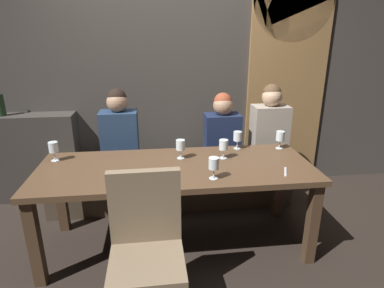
{
  "coord_description": "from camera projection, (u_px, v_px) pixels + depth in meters",
  "views": [
    {
      "loc": [
        -0.16,
        -2.37,
        1.75
      ],
      "look_at": [
        0.16,
        0.23,
        0.84
      ],
      "focal_mm": 30.0,
      "sensor_mm": 36.0,
      "label": 1
    }
  ],
  "objects": [
    {
      "name": "dining_table",
      "position": [
        176.0,
        176.0,
        2.6
      ],
      "size": [
        2.2,
        0.84,
        0.74
      ],
      "color": "#493422",
      "rests_on": "ground"
    },
    {
      "name": "wine_glass_center_back",
      "position": [
        53.0,
        148.0,
        2.64
      ],
      "size": [
        0.08,
        0.08,
        0.16
      ],
      "color": "silver",
      "rests_on": "dining_table"
    },
    {
      "name": "arched_door",
      "position": [
        288.0,
        69.0,
        3.6
      ],
      "size": [
        0.9,
        0.05,
        2.55
      ],
      "color": "olive",
      "rests_on": "ground"
    },
    {
      "name": "wine_glass_far_left",
      "position": [
        181.0,
        146.0,
        2.69
      ],
      "size": [
        0.08,
        0.08,
        0.16
      ],
      "color": "silver",
      "rests_on": "dining_table"
    },
    {
      "name": "diner_redhead",
      "position": [
        119.0,
        132.0,
        3.15
      ],
      "size": [
        0.36,
        0.24,
        0.8
      ],
      "color": "navy",
      "rests_on": "banquette_bench"
    },
    {
      "name": "banquette_bench",
      "position": [
        172.0,
        185.0,
        3.4
      ],
      "size": [
        2.5,
        0.44,
        0.45
      ],
      "color": "#4A3C2E",
      "rests_on": "ground"
    },
    {
      "name": "wine_glass_center_front",
      "position": [
        280.0,
        137.0,
        2.93
      ],
      "size": [
        0.08,
        0.08,
        0.16
      ],
      "color": "silver",
      "rests_on": "dining_table"
    },
    {
      "name": "wine_glass_end_left",
      "position": [
        238.0,
        137.0,
        2.92
      ],
      "size": [
        0.08,
        0.08,
        0.16
      ],
      "color": "silver",
      "rests_on": "dining_table"
    },
    {
      "name": "wine_glass_near_right",
      "position": [
        214.0,
        164.0,
        2.31
      ],
      "size": [
        0.08,
        0.08,
        0.16
      ],
      "color": "silver",
      "rests_on": "dining_table"
    },
    {
      "name": "diner_bearded",
      "position": [
        222.0,
        131.0,
        3.3
      ],
      "size": [
        0.36,
        0.24,
        0.74
      ],
      "color": "#192342",
      "rests_on": "banquette_bench"
    },
    {
      "name": "diner_far_end",
      "position": [
        269.0,
        126.0,
        3.29
      ],
      "size": [
        0.36,
        0.24,
        0.83
      ],
      "color": "#9E9384",
      "rests_on": "banquette_bench"
    },
    {
      "name": "back_wall_tiled",
      "position": [
        167.0,
        57.0,
        3.47
      ],
      "size": [
        6.0,
        0.12,
        3.0
      ],
      "primitive_type": "cube",
      "color": "#423D38",
      "rests_on": "ground"
    },
    {
      "name": "back_counter",
      "position": [
        26.0,
        158.0,
        3.46
      ],
      "size": [
        1.1,
        0.28,
        0.95
      ],
      "primitive_type": "cube",
      "color": "#38342F",
      "rests_on": "ground"
    },
    {
      "name": "wine_glass_end_right",
      "position": [
        224.0,
        145.0,
        2.69
      ],
      "size": [
        0.08,
        0.08,
        0.16
      ],
      "color": "silver",
      "rests_on": "dining_table"
    },
    {
      "name": "chair_near_side",
      "position": [
        146.0,
        242.0,
        1.93
      ],
      "size": [
        0.44,
        0.44,
        0.98
      ],
      "color": "brown",
      "rests_on": "ground"
    },
    {
      "name": "wine_bottle_dark_red",
      "position": [
        1.0,
        104.0,
        3.23
      ],
      "size": [
        0.08,
        0.08,
        0.33
      ],
      "color": "black",
      "rests_on": "back_counter"
    },
    {
      "name": "fork_on_table",
      "position": [
        285.0,
        172.0,
        2.46
      ],
      "size": [
        0.08,
        0.16,
        0.01
      ],
      "primitive_type": "cube",
      "rotation": [
        0.0,
        0.0,
        -0.39
      ],
      "color": "silver",
      "rests_on": "dining_table"
    },
    {
      "name": "ground",
      "position": [
        177.0,
        243.0,
        2.82
      ],
      "size": [
        9.0,
        9.0,
        0.0
      ],
      "primitive_type": "plane",
      "color": "black"
    }
  ]
}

